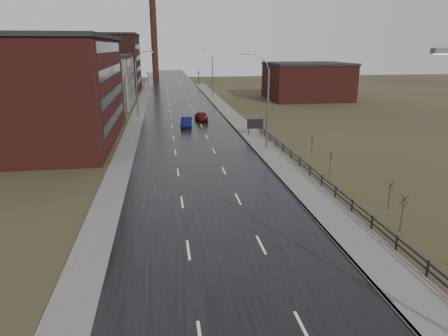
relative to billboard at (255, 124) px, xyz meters
name	(u,v)px	position (x,y,z in m)	size (l,w,h in m)	color
road	(184,118)	(-9.10, 16.30, -1.63)	(14.00, 300.00, 0.06)	black
sidewalk_right	(267,151)	(-0.50, -8.70, -1.57)	(3.20, 180.00, 0.18)	#595651
curb_right	(255,151)	(-2.02, -8.70, -1.57)	(0.16, 180.00, 0.18)	slate
sidewalk_left	(137,119)	(-17.30, 16.30, -1.60)	(2.40, 260.00, 0.12)	#595651
warehouse_near	(25,90)	(-30.09, 1.30, 5.10)	(22.44, 28.56, 13.50)	#471914
warehouse_mid	(92,81)	(-27.09, 34.30, 3.60)	(16.32, 20.40, 10.50)	slate
warehouse_far	(91,63)	(-32.09, 64.30, 6.10)	(26.52, 24.48, 15.50)	#331611
building_right	(307,81)	(21.20, 38.30, 2.60)	(18.36, 16.32, 8.50)	#471914
smokestack	(154,37)	(-15.10, 106.30, 13.84)	(2.70, 2.70, 30.70)	#331611
streetlight_right_mid	(265,102)	(-0.60, -7.70, 4.18)	(3.36, 0.28, 11.35)	slate
streetlight_left	(138,84)	(-16.80, 18.30, 4.18)	(3.36, 0.28, 11.35)	slate
streetlight_right_far	(211,73)	(-0.60, 46.30, 4.18)	(3.36, 0.28, 11.35)	slate
guardrail	(339,194)	(1.20, -25.39, -0.95)	(0.10, 53.05, 1.10)	black
shrub_c	(402,212)	(3.07, -31.12, -0.22)	(0.64, 0.67, 2.71)	#382D23
shrub_d	(390,194)	(4.40, -27.32, -0.47)	(0.53, 0.56, 2.24)	#382D23
shrub_e	(330,162)	(3.38, -18.34, -0.39)	(0.56, 0.59, 2.38)	#382D23
shrub_f	(312,144)	(4.63, -10.01, -0.59)	(0.48, 0.51, 2.02)	#382D23
billboard	(255,124)	(0.00, 0.00, 0.00)	(2.31, 0.17, 2.42)	black
traffic_light_left	(148,72)	(-17.10, 76.30, 2.94)	(0.58, 2.73, 5.30)	black
traffic_light_right	(199,71)	(-1.10, 76.30, 2.94)	(0.58, 2.73, 5.30)	black
car_near	(186,122)	(-9.17, 7.83, -0.90)	(1.61, 4.61, 1.52)	#0C0C3D
car_far	(201,116)	(-6.33, 13.11, -0.87)	(1.85, 4.60, 1.57)	#4E0D0D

